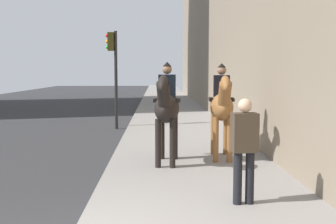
{
  "coord_description": "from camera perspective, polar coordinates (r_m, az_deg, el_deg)",
  "views": [
    {
      "loc": [
        -4.46,
        -1.12,
        2.24
      ],
      "look_at": [
        4.0,
        -1.36,
        1.4
      ],
      "focal_mm": 43.65,
      "sensor_mm": 36.0,
      "label": 1
    }
  ],
  "objects": [
    {
      "name": "mounted_horse_far",
      "position": [
        9.94,
        7.51,
        0.89
      ],
      "size": [
        2.15,
        0.67,
        2.32
      ],
      "rotation": [
        0.0,
        0.0,
        3.07
      ],
      "color": "brown",
      "rests_on": "sidewalk_slab"
    },
    {
      "name": "mounted_horse_near",
      "position": [
        9.28,
        -0.19,
        0.71
      ],
      "size": [
        2.15,
        0.72,
        2.34
      ],
      "rotation": [
        0.0,
        0.0,
        3.03
      ],
      "color": "black",
      "rests_on": "sidewalk_slab"
    },
    {
      "name": "pedestrian_greeting",
      "position": [
        6.61,
        10.61,
        -4.4
      ],
      "size": [
        0.29,
        0.42,
        1.7
      ],
      "rotation": [
        0.0,
        0.0,
        0.09
      ],
      "color": "black",
      "rests_on": "sidewalk_slab"
    },
    {
      "name": "traffic_light_near_curb",
      "position": [
        15.98,
        -7.62,
        6.7
      ],
      "size": [
        0.2,
        0.44,
        3.79
      ],
      "color": "black",
      "rests_on": "ground"
    }
  ]
}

